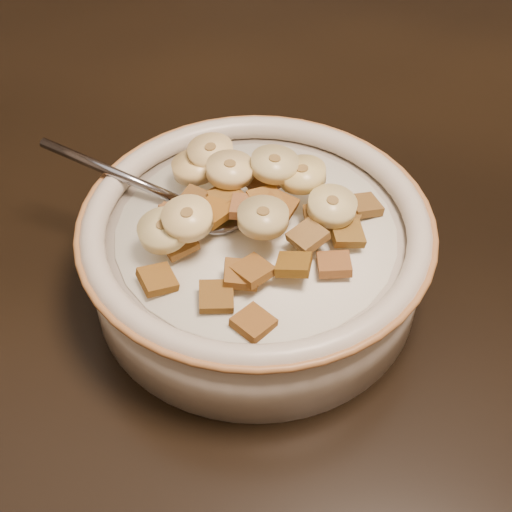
{
  "coord_description": "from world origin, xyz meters",
  "views": [
    {
      "loc": [
        0.14,
        -0.39,
        1.13
      ],
      "look_at": [
        0.15,
        -0.06,
        0.78
      ],
      "focal_mm": 50.0,
      "sensor_mm": 36.0,
      "label": 1
    }
  ],
  "objects_px": {
    "chair": "(63,18)",
    "cereal_bowl": "(256,260)",
    "table": "(67,244)",
    "spoon": "(207,212)"
  },
  "relations": [
    {
      "from": "chair",
      "to": "cereal_bowl",
      "type": "distance_m",
      "value": 0.99
    },
    {
      "from": "table",
      "to": "chair",
      "type": "distance_m",
      "value": 0.87
    },
    {
      "from": "cereal_bowl",
      "to": "spoon",
      "type": "relative_size",
      "value": 4.17
    },
    {
      "from": "table",
      "to": "chair",
      "type": "height_order",
      "value": "chair"
    },
    {
      "from": "chair",
      "to": "spoon",
      "type": "xyz_separation_m",
      "value": [
        0.31,
        -0.86,
        0.32
      ]
    },
    {
      "from": "spoon",
      "to": "table",
      "type": "bearing_deg",
      "value": -88.56
    },
    {
      "from": "chair",
      "to": "spoon",
      "type": "height_order",
      "value": "chair"
    },
    {
      "from": "table",
      "to": "cereal_bowl",
      "type": "xyz_separation_m",
      "value": [
        0.15,
        -0.06,
        0.05
      ]
    },
    {
      "from": "spoon",
      "to": "cereal_bowl",
      "type": "bearing_deg",
      "value": 90.0
    },
    {
      "from": "table",
      "to": "spoon",
      "type": "xyz_separation_m",
      "value": [
        0.12,
        -0.05,
        0.08
      ]
    }
  ]
}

